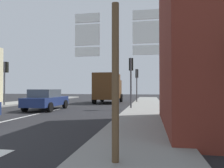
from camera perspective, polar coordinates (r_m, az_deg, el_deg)
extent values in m
plane|color=#232326|center=(16.31, -14.38, -6.53)|extent=(80.00, 80.00, 0.00)
cube|color=gray|center=(12.89, 8.70, -7.70)|extent=(2.71, 44.00, 0.14)
cube|color=silver|center=(12.80, -21.85, -7.97)|extent=(0.16, 12.00, 0.01)
cube|color=navy|center=(16.15, -16.89, -4.37)|extent=(1.86, 4.24, 0.60)
cube|color=#47515B|center=(15.91, -17.27, -2.35)|extent=(1.60, 2.14, 0.55)
cylinder|color=black|center=(17.77, -17.59, -5.04)|extent=(0.24, 0.65, 0.64)
cylinder|color=black|center=(17.07, -12.28, -5.22)|extent=(0.24, 0.65, 0.64)
cylinder|color=black|center=(15.39, -22.03, -5.62)|extent=(0.24, 0.65, 0.64)
cylinder|color=black|center=(14.59, -16.06, -5.91)|extent=(0.24, 0.65, 0.64)
cube|color=#4C2D14|center=(22.19, -1.32, -0.60)|extent=(2.26, 3.74, 2.60)
cube|color=#4C2D14|center=(24.64, -0.08, -1.35)|extent=(2.11, 1.34, 2.00)
cube|color=#47515B|center=(24.70, -0.06, 0.51)|extent=(1.76, 0.13, 0.70)
cylinder|color=black|center=(24.85, -2.60, -3.65)|extent=(0.30, 0.90, 0.90)
cylinder|color=black|center=(24.43, 2.43, -3.70)|extent=(0.30, 0.90, 0.90)
cylinder|color=black|center=(21.56, -4.72, -4.04)|extent=(0.30, 0.90, 0.90)
cylinder|color=black|center=(21.08, 1.06, -4.11)|extent=(0.30, 0.90, 0.90)
cylinder|color=brown|center=(4.15, 0.90, -0.44)|extent=(0.14, 0.14, 3.20)
cube|color=white|center=(4.55, -6.56, 16.91)|extent=(0.50, 0.03, 0.18)
cube|color=black|center=(4.57, -6.49, 16.84)|extent=(0.43, 0.01, 0.13)
cube|color=white|center=(4.46, -6.57, 12.76)|extent=(0.50, 0.03, 0.42)
cube|color=black|center=(4.48, -6.50, 12.70)|extent=(0.43, 0.01, 0.32)
cube|color=white|center=(4.39, -6.58, 8.45)|extent=(0.50, 0.03, 0.18)
cube|color=black|center=(4.41, -6.51, 8.41)|extent=(0.43, 0.01, 0.13)
cube|color=white|center=(4.38, 8.88, 17.64)|extent=(0.50, 0.03, 0.18)
cube|color=black|center=(4.40, 8.88, 17.56)|extent=(0.43, 0.01, 0.13)
cube|color=white|center=(4.29, 8.89, 13.34)|extent=(0.50, 0.03, 0.42)
cube|color=black|center=(4.31, 8.90, 13.27)|extent=(0.43, 0.01, 0.32)
cube|color=white|center=(4.22, 8.91, 8.86)|extent=(0.50, 0.03, 0.18)
cube|color=black|center=(4.23, 8.91, 8.81)|extent=(0.43, 0.01, 0.13)
cylinder|color=#47474C|center=(15.58, 5.01, 0.07)|extent=(0.12, 0.12, 3.74)
cube|color=black|center=(15.87, 5.06, 5.18)|extent=(0.30, 0.28, 0.90)
sphere|color=#360303|center=(16.04, 5.10, 6.09)|extent=(0.18, 0.18, 0.18)
sphere|color=#3C2303|center=(16.01, 5.10, 5.09)|extent=(0.18, 0.18, 0.18)
sphere|color=#0CA526|center=(15.98, 5.10, 4.10)|extent=(0.18, 0.18, 0.18)
cylinder|color=#47474C|center=(20.23, -26.53, -0.03)|extent=(0.12, 0.12, 3.78)
cube|color=black|center=(20.47, -26.16, 4.00)|extent=(0.30, 0.28, 0.90)
sphere|color=#360303|center=(20.61, -25.92, 4.72)|extent=(0.18, 0.18, 0.18)
sphere|color=#3C2303|center=(20.58, -25.93, 3.94)|extent=(0.18, 0.18, 0.18)
sphere|color=#0CA526|center=(20.56, -25.93, 3.16)|extent=(0.18, 0.18, 0.18)
cylinder|color=#47474C|center=(22.71, 6.56, -0.55)|extent=(0.12, 0.12, 3.54)
cube|color=black|center=(22.96, 6.58, 2.75)|extent=(0.30, 0.28, 0.90)
sphere|color=#360303|center=(23.12, 6.60, 3.39)|extent=(0.18, 0.18, 0.18)
sphere|color=#3C2303|center=(23.10, 6.60, 2.70)|extent=(0.18, 0.18, 0.18)
sphere|color=#0CA526|center=(23.08, 6.60, 2.01)|extent=(0.18, 0.18, 0.18)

